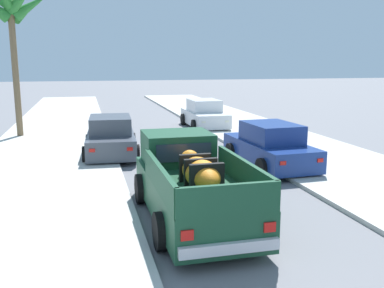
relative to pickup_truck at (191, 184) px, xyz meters
The scene contains 9 objects.
sidewalk_left 6.33m from the pickup_truck, 126.19° to the left, with size 4.97×60.00×0.12m, color beige.
sidewalk_right 8.00m from the pickup_truck, 39.56° to the left, with size 4.97×60.00×0.12m, color beige.
curb_left 5.76m from the pickup_truck, 117.38° to the left, with size 0.16×60.00×0.10m, color silver.
curb_right 7.20m from the pickup_truck, 45.09° to the left, with size 0.16×60.00×0.10m, color silver.
pickup_truck is the anchor object (origin of this frame).
car_left_near 5.66m from the pickup_truck, 47.35° to the left, with size 2.20×4.33×1.54m.
car_left_mid 14.03m from the pickup_truck, 73.18° to the left, with size 2.04×4.27×1.54m.
car_right_mid 7.48m from the pickup_truck, 100.66° to the left, with size 2.20×4.33×1.54m.
palm_tree_left_mid 14.31m from the pickup_truck, 113.28° to the left, with size 3.78×3.54×6.88m.
Camera 1 is at (-3.51, -2.50, 3.62)m, focal length 40.61 mm.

